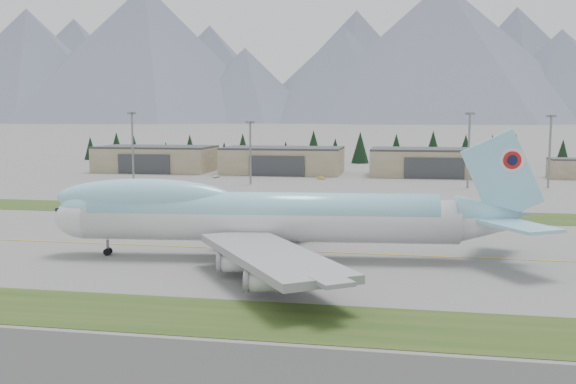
% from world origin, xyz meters
% --- Properties ---
extents(ground, '(7000.00, 7000.00, 0.00)m').
position_xyz_m(ground, '(0.00, 0.00, 0.00)').
color(ground, slate).
rests_on(ground, ground).
extents(grass_strip_near, '(400.00, 14.00, 0.08)m').
position_xyz_m(grass_strip_near, '(0.00, -38.00, 0.00)').
color(grass_strip_near, '#294418').
rests_on(grass_strip_near, ground).
extents(grass_strip_far, '(400.00, 18.00, 0.08)m').
position_xyz_m(grass_strip_far, '(0.00, 45.00, 0.00)').
color(grass_strip_far, '#294418').
rests_on(grass_strip_far, ground).
extents(taxiway_line_main, '(400.00, 0.40, 0.02)m').
position_xyz_m(taxiway_line_main, '(0.00, 0.00, 0.00)').
color(taxiway_line_main, gold).
rests_on(taxiway_line_main, ground).
extents(boeing_747_freighter, '(81.20, 69.62, 21.35)m').
position_xyz_m(boeing_747_freighter, '(11.80, -6.07, 7.04)').
color(boeing_747_freighter, silver).
rests_on(boeing_747_freighter, ground).
extents(hangar_left, '(48.00, 26.60, 10.80)m').
position_xyz_m(hangar_left, '(-70.00, 149.90, 5.39)').
color(hangar_left, gray).
rests_on(hangar_left, ground).
extents(hangar_center, '(48.00, 26.60, 10.80)m').
position_xyz_m(hangar_center, '(-15.00, 149.90, 5.39)').
color(hangar_center, gray).
rests_on(hangar_center, ground).
extents(hangar_right, '(48.00, 26.60, 10.80)m').
position_xyz_m(hangar_right, '(45.00, 149.90, 5.39)').
color(hangar_right, gray).
rests_on(hangar_right, ground).
extents(control_shed, '(14.00, 12.00, 7.60)m').
position_xyz_m(control_shed, '(95.00, 148.00, 3.80)').
color(control_shed, gray).
rests_on(control_shed, ground).
extents(floodlight_masts, '(146.42, 10.21, 24.80)m').
position_xyz_m(floodlight_masts, '(13.81, 109.52, 16.47)').
color(floodlight_masts, slate).
rests_on(floodlight_masts, ground).
extents(service_vehicle_a, '(2.21, 3.77, 1.21)m').
position_xyz_m(service_vehicle_a, '(-36.46, 126.54, 0.00)').
color(service_vehicle_a, silver).
rests_on(service_vehicle_a, ground).
extents(service_vehicle_b, '(3.56, 2.31, 1.11)m').
position_xyz_m(service_vehicle_b, '(3.62, 127.64, 0.00)').
color(service_vehicle_b, gold).
rests_on(service_vehicle_b, ground).
extents(service_vehicle_c, '(1.48, 3.63, 1.05)m').
position_xyz_m(service_vehicle_c, '(73.54, 124.15, 0.00)').
color(service_vehicle_c, silver).
rests_on(service_vehicle_c, ground).
extents(conifer_belt, '(270.08, 15.69, 16.51)m').
position_xyz_m(conifer_belt, '(1.80, 212.22, 7.19)').
color(conifer_belt, black).
rests_on(conifer_belt, ground).
extents(mountain_ridge_front, '(4282.77, 1190.75, 520.12)m').
position_xyz_m(mountain_ridge_front, '(-76.19, 2221.74, 229.42)').
color(mountain_ridge_front, '#4D5367').
rests_on(mountain_ridge_front, ground).
extents(mountain_ridge_rear, '(4480.67, 1011.05, 505.53)m').
position_xyz_m(mountain_ridge_rear, '(113.10, 2900.00, 253.19)').
color(mountain_ridge_rear, '#4D5367').
rests_on(mountain_ridge_rear, ground).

